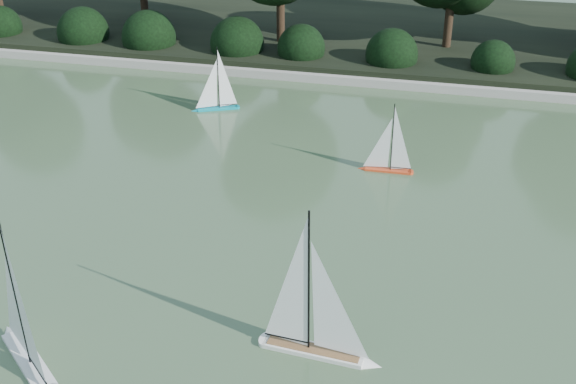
{
  "coord_description": "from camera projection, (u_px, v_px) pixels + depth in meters",
  "views": [
    {
      "loc": [
        1.44,
        -6.08,
        5.21
      ],
      "look_at": [
        -0.67,
        2.33,
        0.7
      ],
      "focal_mm": 45.0,
      "sensor_mm": 36.0,
      "label": 1
    }
  ],
  "objects": [
    {
      "name": "ground",
      "position": [
        295.0,
        350.0,
        7.94
      ],
      "size": [
        80.0,
        80.0,
        0.0
      ],
      "primitive_type": "plane",
      "color": "#3B5030",
      "rests_on": "ground"
    },
    {
      "name": "sailboat_white_a",
      "position": [
        21.0,
        335.0,
        7.69
      ],
      "size": [
        1.21,
        1.04,
        1.95
      ],
      "color": "silver",
      "rests_on": "ground"
    },
    {
      "name": "sailboat_teal",
      "position": [
        214.0,
        100.0,
        14.37
      ],
      "size": [
        0.95,
        0.55,
        1.35
      ],
      "color": "#068B99",
      "rests_on": "ground"
    },
    {
      "name": "sailboat_orange",
      "position": [
        384.0,
        160.0,
        11.87
      ],
      "size": [
        0.94,
        0.17,
        1.28
      ],
      "color": "red",
      "rests_on": "ground"
    },
    {
      "name": "pond_coping",
      "position": [
        392.0,
        83.0,
        15.65
      ],
      "size": [
        40.0,
        0.35,
        0.18
      ],
      "primitive_type": "cube",
      "color": "gray",
      "rests_on": "ground"
    },
    {
      "name": "shrub_hedge",
      "position": [
        398.0,
        55.0,
        16.26
      ],
      "size": [
        29.1,
        1.1,
        1.1
      ],
      "color": "black",
      "rests_on": "ground"
    },
    {
      "name": "far_bank",
      "position": [
        410.0,
        33.0,
        19.06
      ],
      "size": [
        40.0,
        8.0,
        0.3
      ],
      "primitive_type": "cube",
      "color": "black",
      "rests_on": "ground"
    },
    {
      "name": "sailboat_white_b",
      "position": [
        323.0,
        333.0,
        7.74
      ],
      "size": [
        1.4,
        0.33,
        1.91
      ],
      "color": "white",
      "rests_on": "ground"
    }
  ]
}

